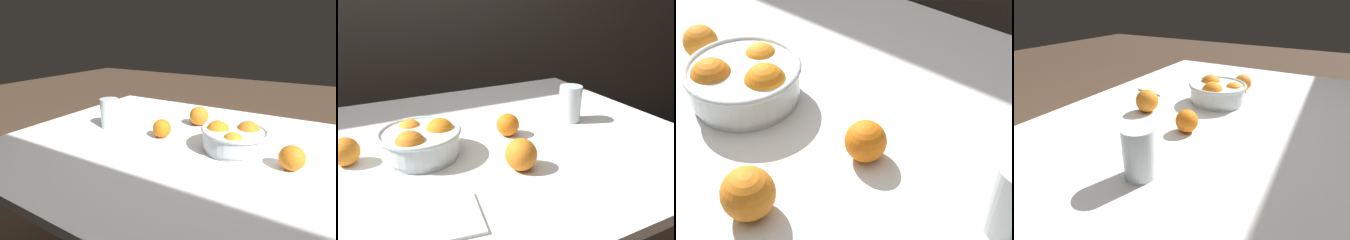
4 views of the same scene
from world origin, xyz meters
The scene contains 5 objects.
dining_table centered at (0.00, 0.00, 0.67)m, with size 1.44×1.04×0.74m.
fruit_bowl centered at (-0.11, -0.03, 0.79)m, with size 0.22×0.22×0.10m.
orange_loose_near_bowl centered at (0.16, -0.01, 0.78)m, with size 0.07×0.07×0.07m, color orange.
orange_loose_front centered at (-0.30, 0.01, 0.78)m, with size 0.08×0.08×0.08m, color orange.
orange_loose_aside centered at (0.10, -0.22, 0.78)m, with size 0.08×0.08×0.08m, color orange.
Camera 3 is at (0.48, -0.48, 1.31)m, focal length 50.00 mm.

